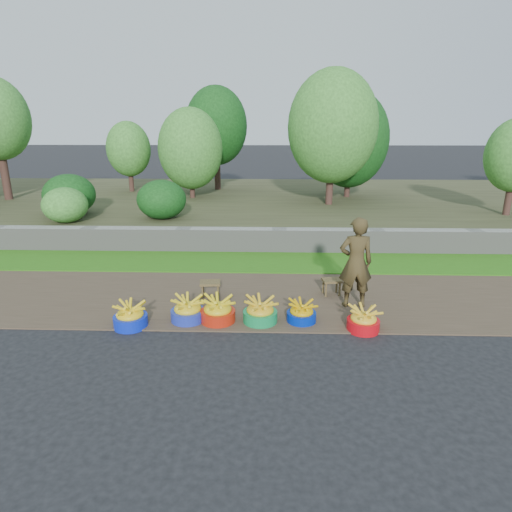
{
  "coord_description": "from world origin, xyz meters",
  "views": [
    {
      "loc": [
        -0.24,
        -5.5,
        2.84
      ],
      "look_at": [
        -0.46,
        1.3,
        0.75
      ],
      "focal_mm": 30.0,
      "sensor_mm": 36.0,
      "label": 1
    }
  ],
  "objects_px": {
    "basin_b": "(188,311)",
    "basin_e": "(301,313)",
    "basin_a": "(130,316)",
    "basin_c": "(218,311)",
    "basin_d": "(260,312)",
    "vendor_woman": "(356,263)",
    "stool_right": "(332,282)",
    "basin_f": "(363,320)",
    "stool_left": "(210,285)"
  },
  "relations": [
    {
      "from": "stool_left",
      "to": "stool_right",
      "type": "xyz_separation_m",
      "value": [
        2.07,
        0.23,
        -0.02
      ]
    },
    {
      "from": "basin_c",
      "to": "stool_left",
      "type": "bearing_deg",
      "value": 104.67
    },
    {
      "from": "basin_d",
      "to": "vendor_woman",
      "type": "height_order",
      "value": "vendor_woman"
    },
    {
      "from": "vendor_woman",
      "to": "basin_d",
      "type": "bearing_deg",
      "value": 20.58
    },
    {
      "from": "basin_b",
      "to": "vendor_woman",
      "type": "xyz_separation_m",
      "value": [
        2.59,
        0.62,
        0.58
      ]
    },
    {
      "from": "basin_e",
      "to": "stool_left",
      "type": "xyz_separation_m",
      "value": [
        -1.48,
        0.83,
        0.11
      ]
    },
    {
      "from": "basin_a",
      "to": "vendor_woman",
      "type": "relative_size",
      "value": 0.33
    },
    {
      "from": "basin_b",
      "to": "stool_right",
      "type": "distance_m",
      "value": 2.54
    },
    {
      "from": "stool_right",
      "to": "vendor_woman",
      "type": "bearing_deg",
      "value": -58.06
    },
    {
      "from": "basin_c",
      "to": "stool_right",
      "type": "distance_m",
      "value": 2.15
    },
    {
      "from": "basin_e",
      "to": "basin_f",
      "type": "bearing_deg",
      "value": -15.57
    },
    {
      "from": "basin_b",
      "to": "basin_c",
      "type": "xyz_separation_m",
      "value": [
        0.45,
        -0.02,
        0.0
      ]
    },
    {
      "from": "stool_left",
      "to": "basin_c",
      "type": "bearing_deg",
      "value": -75.33
    },
    {
      "from": "stool_left",
      "to": "stool_right",
      "type": "relative_size",
      "value": 1.04
    },
    {
      "from": "basin_a",
      "to": "vendor_woman",
      "type": "xyz_separation_m",
      "value": [
        3.39,
        0.83,
        0.59
      ]
    },
    {
      "from": "basin_d",
      "to": "stool_left",
      "type": "xyz_separation_m",
      "value": [
        -0.86,
        0.87,
        0.09
      ]
    },
    {
      "from": "basin_f",
      "to": "stool_left",
      "type": "xyz_separation_m",
      "value": [
        -2.35,
        1.07,
        0.1
      ]
    },
    {
      "from": "basin_c",
      "to": "basin_e",
      "type": "relative_size",
      "value": 1.19
    },
    {
      "from": "basin_d",
      "to": "stool_left",
      "type": "distance_m",
      "value": 1.22
    },
    {
      "from": "basin_f",
      "to": "basin_a",
      "type": "bearing_deg",
      "value": 179.81
    },
    {
      "from": "basin_f",
      "to": "basin_d",
      "type": "bearing_deg",
      "value": 172.04
    },
    {
      "from": "basin_b",
      "to": "basin_d",
      "type": "distance_m",
      "value": 1.09
    },
    {
      "from": "basin_c",
      "to": "vendor_woman",
      "type": "xyz_separation_m",
      "value": [
        2.13,
        0.64,
        0.58
      ]
    },
    {
      "from": "basin_d",
      "to": "vendor_woman",
      "type": "relative_size",
      "value": 0.35
    },
    {
      "from": "basin_a",
      "to": "basin_c",
      "type": "height_order",
      "value": "basin_c"
    },
    {
      "from": "basin_a",
      "to": "stool_left",
      "type": "xyz_separation_m",
      "value": [
        1.03,
        1.06,
        0.09
      ]
    },
    {
      "from": "vendor_woman",
      "to": "basin_c",
      "type": "bearing_deg",
      "value": 14.21
    },
    {
      "from": "stool_left",
      "to": "stool_right",
      "type": "bearing_deg",
      "value": 6.47
    },
    {
      "from": "basin_b",
      "to": "stool_left",
      "type": "height_order",
      "value": "basin_b"
    },
    {
      "from": "basin_b",
      "to": "basin_e",
      "type": "relative_size",
      "value": 1.16
    },
    {
      "from": "basin_c",
      "to": "basin_f",
      "type": "relative_size",
      "value": 1.13
    },
    {
      "from": "stool_left",
      "to": "basin_b",
      "type": "bearing_deg",
      "value": -105.01
    },
    {
      "from": "stool_right",
      "to": "basin_e",
      "type": "bearing_deg",
      "value": -119.04
    },
    {
      "from": "basin_e",
      "to": "stool_right",
      "type": "relative_size",
      "value": 1.26
    },
    {
      "from": "basin_b",
      "to": "basin_f",
      "type": "bearing_deg",
      "value": -4.95
    },
    {
      "from": "basin_c",
      "to": "basin_d",
      "type": "distance_m",
      "value": 0.63
    },
    {
      "from": "basin_b",
      "to": "basin_e",
      "type": "distance_m",
      "value": 1.71
    },
    {
      "from": "basin_b",
      "to": "vendor_woman",
      "type": "height_order",
      "value": "vendor_woman"
    },
    {
      "from": "basin_f",
      "to": "stool_left",
      "type": "distance_m",
      "value": 2.59
    },
    {
      "from": "basin_b",
      "to": "basin_a",
      "type": "bearing_deg",
      "value": -165.25
    },
    {
      "from": "basin_b",
      "to": "basin_e",
      "type": "xyz_separation_m",
      "value": [
        1.71,
        0.02,
        -0.02
      ]
    },
    {
      "from": "basin_c",
      "to": "vendor_woman",
      "type": "distance_m",
      "value": 2.3
    },
    {
      "from": "basin_c",
      "to": "basin_d",
      "type": "relative_size",
      "value": 1.02
    },
    {
      "from": "basin_d",
      "to": "stool_left",
      "type": "relative_size",
      "value": 1.4
    },
    {
      "from": "basin_a",
      "to": "basin_b",
      "type": "height_order",
      "value": "basin_b"
    },
    {
      "from": "basin_e",
      "to": "stool_right",
      "type": "xyz_separation_m",
      "value": [
        0.59,
        1.07,
        0.09
      ]
    },
    {
      "from": "basin_b",
      "to": "stool_left",
      "type": "relative_size",
      "value": 1.4
    },
    {
      "from": "basin_d",
      "to": "basin_f",
      "type": "xyz_separation_m",
      "value": [
        1.49,
        -0.21,
        -0.02
      ]
    },
    {
      "from": "basin_d",
      "to": "basin_c",
      "type": "bearing_deg",
      "value": -179.92
    },
    {
      "from": "basin_e",
      "to": "stool_right",
      "type": "height_order",
      "value": "basin_e"
    }
  ]
}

